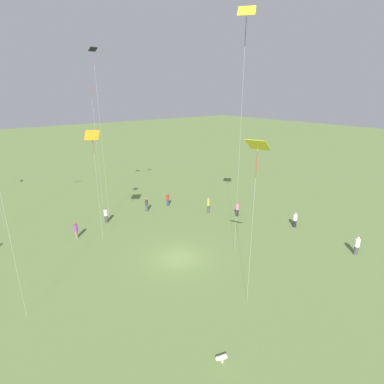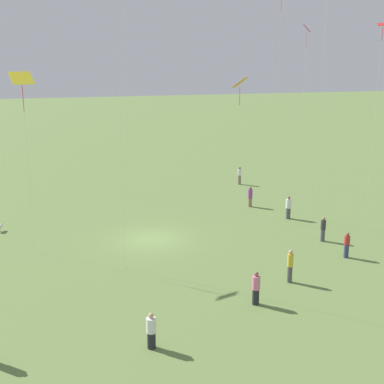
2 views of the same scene
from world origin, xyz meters
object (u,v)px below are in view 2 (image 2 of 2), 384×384
at_px(kite_0, 22,82).
at_px(dog_0, 0,227).
at_px(person_3, 239,176).
at_px(person_8, 347,245).
at_px(person_0, 288,208).
at_px(kite_6, 240,86).
at_px(person_5, 250,197).
at_px(kite_4, 307,37).
at_px(person_4, 151,331).
at_px(kite_3, 382,39).
at_px(person_2, 323,229).
at_px(person_7, 290,266).
at_px(person_6, 256,288).

relative_size(kite_0, dog_0, 16.80).
xyz_separation_m(person_3, person_8, (-19.70, -0.05, -0.04)).
height_order(person_0, kite_6, kite_6).
height_order(person_5, kite_4, kite_4).
relative_size(person_3, kite_6, 0.16).
bearing_deg(person_4, person_5, 36.46).
bearing_deg(person_3, kite_4, -97.06).
distance_m(kite_3, kite_6, 10.44).
relative_size(person_0, kite_0, 0.16).
relative_size(person_5, kite_6, 0.16).
height_order(person_2, kite_0, kite_0).
relative_size(person_2, kite_6, 0.16).
bearing_deg(person_4, person_3, 41.07).
distance_m(person_3, person_5, 7.72).
xyz_separation_m(person_5, kite_0, (-6.23, 17.11, 9.90)).
distance_m(person_3, person_8, 19.70).
bearing_deg(person_5, person_2, 88.01).
xyz_separation_m(person_7, kite_6, (12.72, -1.38, 9.07)).
relative_size(person_8, kite_0, 0.15).
bearing_deg(person_6, dog_0, -101.48).
xyz_separation_m(person_3, kite_0, (-13.75, 18.86, 9.88)).
distance_m(person_2, person_8, 3.09).
distance_m(person_4, dog_0, 19.71).
bearing_deg(kite_0, dog_0, 144.88).
relative_size(person_2, person_6, 0.96).
height_order(person_0, person_8, person_0).
bearing_deg(person_7, person_6, -1.57).
xyz_separation_m(person_7, person_8, (2.51, -5.01, -0.15)).
distance_m(person_7, dog_0, 21.18).
distance_m(kite_3, kite_4, 11.12).
bearing_deg(person_2, person_3, -58.82).
bearing_deg(person_5, person_8, 85.13).
bearing_deg(person_7, person_3, -140.10).
distance_m(person_8, dog_0, 24.03).
bearing_deg(person_4, person_2, 15.04).
xyz_separation_m(person_8, kite_4, (17.60, -5.25, 12.98)).
xyz_separation_m(person_7, kite_3, (9.00, -10.54, 12.41)).
height_order(person_7, person_8, person_7).
height_order(person_4, kite_6, kite_6).
xyz_separation_m(person_2, person_8, (-3.09, 0.01, -0.04)).
distance_m(person_0, person_3, 11.35).
bearing_deg(person_2, kite_4, -78.88).
height_order(person_2, person_3, person_3).
bearing_deg(person_0, person_4, -35.62).
relative_size(kite_0, kite_3, 0.79).
relative_size(kite_0, kite_6, 1.07).
distance_m(person_5, person_7, 15.04).
bearing_deg(dog_0, person_0, 8.90).
relative_size(kite_0, kite_4, 0.77).
distance_m(person_4, kite_0, 17.36).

